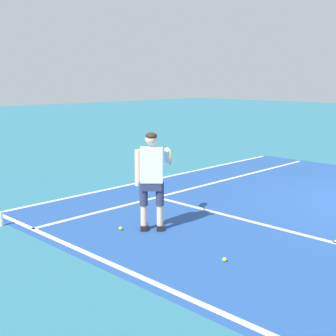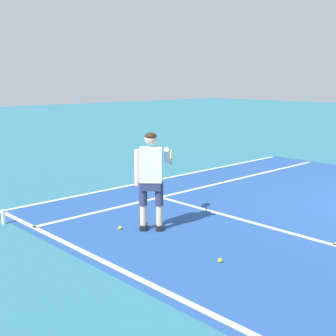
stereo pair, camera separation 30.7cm
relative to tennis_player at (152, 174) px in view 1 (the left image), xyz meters
The scene contains 8 objects.
line_baseline 3.13m from the tennis_player, 29.54° to the right, with size 10.98×0.10×0.01m, color white.
line_service 3.19m from the tennis_player, 31.68° to the left, with size 8.23×0.10×0.01m, color white.
line_singles_left 3.74m from the tennis_player, 115.17° to the left, with size 0.10×9.45×0.01m, color white.
line_doubles_left 4.48m from the tennis_player, 131.70° to the left, with size 0.10×9.45×0.01m, color white.
tennis_player is the anchor object (origin of this frame).
tennis_ball_near_feet 1.11m from the tennis_player, 131.97° to the right, with size 0.07×0.07×0.07m, color #CCE02D.
tennis_ball_by_baseline 2.04m from the tennis_player, ahead, with size 0.07×0.07×0.07m, color #CCE02D.
water_bottle 2.87m from the tennis_player, 139.87° to the right, with size 0.07×0.07×0.26m, color white.
Camera 1 is at (2.96, -9.73, 2.58)m, focal length 48.71 mm.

